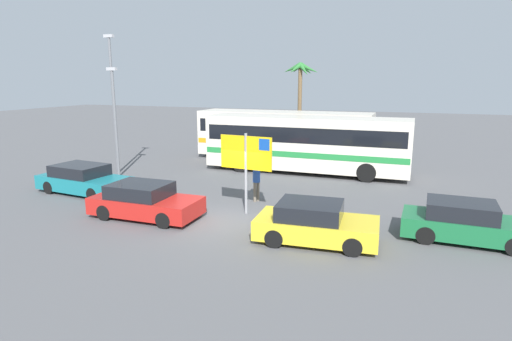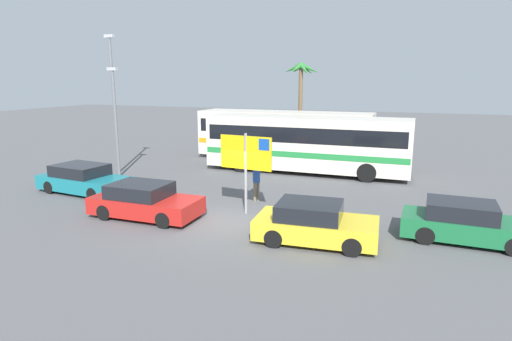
% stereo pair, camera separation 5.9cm
% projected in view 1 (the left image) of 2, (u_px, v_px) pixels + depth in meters
% --- Properties ---
extents(ground, '(120.00, 120.00, 0.00)m').
position_uv_depth(ground, '(222.00, 221.00, 16.00)').
color(ground, '#565659').
extents(bus_front_coach, '(11.35, 2.71, 3.17)m').
position_uv_depth(bus_front_coach, '(306.00, 141.00, 24.02)').
color(bus_front_coach, silver).
rests_on(bus_front_coach, ground).
extents(bus_rear_coach, '(11.35, 2.71, 3.17)m').
position_uv_depth(bus_rear_coach, '(284.00, 133.00, 27.90)').
color(bus_rear_coach, silver).
rests_on(bus_rear_coach, ground).
extents(ferry_sign, '(2.19, 0.30, 3.20)m').
position_uv_depth(ferry_sign, '(247.00, 156.00, 16.36)').
color(ferry_sign, gray).
rests_on(ferry_sign, ground).
extents(car_teal, '(4.63, 2.31, 1.32)m').
position_uv_depth(car_teal, '(84.00, 179.00, 19.85)').
color(car_teal, '#19757F').
rests_on(car_teal, ground).
extents(car_red, '(4.19, 1.92, 1.32)m').
position_uv_depth(car_red, '(145.00, 201.00, 16.29)').
color(car_red, red).
rests_on(car_red, ground).
extents(car_yellow, '(4.03, 2.12, 1.32)m').
position_uv_depth(car_yellow, '(315.00, 223.00, 13.78)').
color(car_yellow, yellow).
rests_on(car_yellow, ground).
extents(car_green, '(4.12, 1.82, 1.32)m').
position_uv_depth(car_green, '(466.00, 223.00, 13.84)').
color(car_green, '#196638').
rests_on(car_green, ground).
extents(pedestrian_crossing_lot, '(0.32, 0.32, 1.79)m').
position_uv_depth(pedestrian_crossing_lot, '(256.00, 178.00, 18.34)').
color(pedestrian_crossing_lot, '#706656').
rests_on(pedestrian_crossing_lot, ground).
extents(lamp_post_left_side, '(0.56, 0.20, 5.84)m').
position_uv_depth(lamp_post_left_side, '(115.00, 117.00, 22.67)').
color(lamp_post_left_side, slate).
rests_on(lamp_post_left_side, ground).
extents(lamp_post_right_side, '(0.56, 0.20, 7.58)m').
position_uv_depth(lamp_post_right_side, '(113.00, 100.00, 23.41)').
color(lamp_post_right_side, slate).
rests_on(lamp_post_right_side, ground).
extents(palm_tree_seaside, '(2.96, 2.82, 6.55)m').
position_uv_depth(palm_tree_seaside, '(300.00, 79.00, 33.51)').
color(palm_tree_seaside, brown).
rests_on(palm_tree_seaside, ground).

